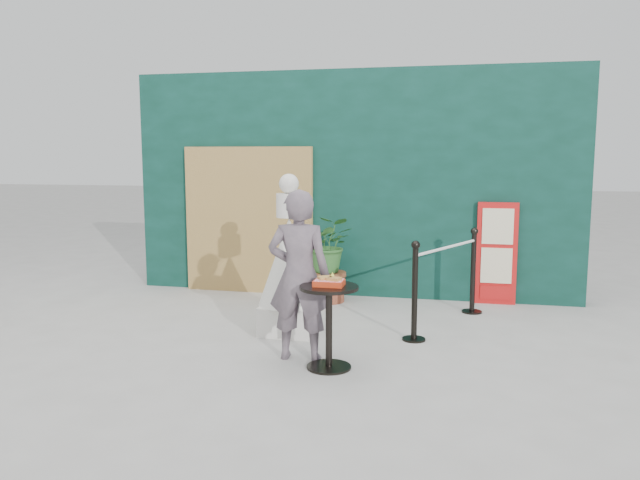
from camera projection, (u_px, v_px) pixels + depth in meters
The scene contains 10 objects.
ground at pixel (290, 369), 5.54m from camera, with size 60.00×60.00×0.00m, color #ADAAA5.
back_wall at pixel (352, 184), 8.38m from camera, with size 6.00×0.30×3.00m, color #0A2E24.
bamboo_fence at pixel (249, 220), 8.55m from camera, with size 1.80×0.08×2.00m, color tan.
woman at pixel (299, 275), 5.72m from camera, with size 0.58×0.38×1.59m, color slate.
menu_board at pixel (497, 254), 7.89m from camera, with size 0.50×0.07×1.30m.
statue at pixel (289, 269), 6.60m from camera, with size 0.66×0.66×1.70m.
cafe_table at pixel (329, 314), 5.50m from camera, with size 0.52×0.52×0.75m.
food_basket at pixel (329, 282), 5.47m from camera, with size 0.26×0.19×0.11m.
planter at pixel (329, 252), 8.01m from camera, with size 0.66×0.57×1.12m.
stanchion_barrier at pixel (446, 282), 6.90m from camera, with size 0.84×1.54×1.03m.
Camera 1 is at (1.43, -5.14, 1.89)m, focal length 35.00 mm.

